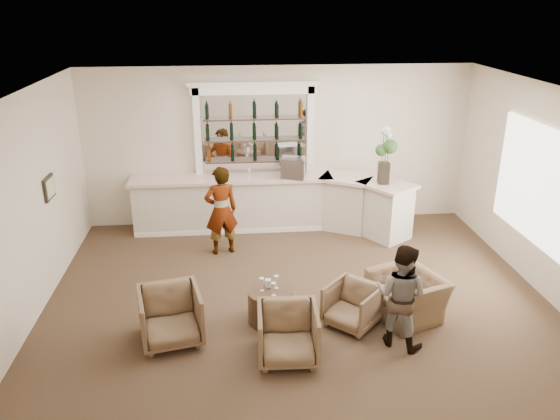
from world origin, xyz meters
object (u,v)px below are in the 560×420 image
(sommelier, at_px, (221,211))
(armchair_center, at_px, (288,334))
(cocktail_table, at_px, (270,306))
(guest, at_px, (401,296))
(armchair_left, at_px, (171,316))
(armchair_far, at_px, (407,296))
(flower_vase, at_px, (385,152))
(bar_counter, at_px, (273,203))
(armchair_right, at_px, (352,306))
(espresso_machine, at_px, (293,168))

(sommelier, relative_size, armchair_center, 2.08)
(cocktail_table, bearing_deg, guest, -22.65)
(armchair_left, relative_size, armchair_center, 1.05)
(cocktail_table, relative_size, armchair_left, 0.78)
(armchair_far, height_order, flower_vase, flower_vase)
(armchair_center, bearing_deg, armchair_left, 163.08)
(bar_counter, relative_size, cocktail_table, 8.58)
(bar_counter, relative_size, flower_vase, 5.06)
(sommelier, relative_size, armchair_far, 1.65)
(sommelier, height_order, flower_vase, flower_vase)
(bar_counter, distance_m, armchair_center, 4.42)
(bar_counter, height_order, cocktail_table, bar_counter)
(sommelier, xyz_separation_m, flower_vase, (3.17, 0.45, 0.92))
(bar_counter, height_order, armchair_right, bar_counter)
(armchair_far, xyz_separation_m, espresso_machine, (-1.34, 3.46, 1.01))
(cocktail_table, bearing_deg, armchair_right, -10.47)
(armchair_center, bearing_deg, bar_counter, 90.34)
(guest, bearing_deg, armchair_far, -78.30)
(sommelier, relative_size, flower_vase, 1.51)
(armchair_far, bearing_deg, guest, -47.58)
(sommelier, bearing_deg, armchair_right, 111.19)
(cocktail_table, xyz_separation_m, espresso_machine, (0.73, 3.42, 1.10))
(sommelier, bearing_deg, flower_vase, 173.51)
(espresso_machine, bearing_deg, guest, -64.38)
(sommelier, xyz_separation_m, armchair_right, (1.92, -2.67, -0.53))
(espresso_machine, height_order, flower_vase, flower_vase)
(armchair_center, relative_size, flower_vase, 0.73)
(bar_counter, xyz_separation_m, sommelier, (-1.05, -1.04, 0.28))
(cocktail_table, xyz_separation_m, sommelier, (-0.72, 2.45, 0.60))
(cocktail_table, relative_size, guest, 0.44)
(armchair_far, relative_size, flower_vase, 0.92)
(sommelier, bearing_deg, espresso_machine, -160.67)
(flower_vase, bearing_deg, bar_counter, 164.40)
(armchair_far, bearing_deg, bar_counter, -174.90)
(sommelier, distance_m, flower_vase, 3.33)
(armchair_left, height_order, flower_vase, flower_vase)
(armchair_right, distance_m, armchair_far, 0.90)
(cocktail_table, distance_m, armchair_far, 2.08)
(guest, relative_size, armchair_far, 1.45)
(bar_counter, xyz_separation_m, armchair_far, (1.75, -3.53, -0.24))
(bar_counter, xyz_separation_m, armchair_left, (-1.75, -3.86, -0.18))
(flower_vase, bearing_deg, armchair_far, -97.30)
(sommelier, xyz_separation_m, armchair_center, (0.89, -3.38, -0.48))
(guest, xyz_separation_m, espresso_machine, (-1.00, 4.15, 0.59))
(sommelier, height_order, espresso_machine, sommelier)
(guest, height_order, flower_vase, flower_vase)
(armchair_right, bearing_deg, armchair_far, 54.39)
(bar_counter, height_order, flower_vase, flower_vase)
(armchair_left, bearing_deg, sommelier, 64.08)
(sommelier, height_order, armchair_far, sommelier)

